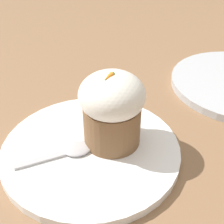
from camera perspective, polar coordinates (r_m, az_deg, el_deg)
The scene contains 4 objects.
ground_plane at distance 0.47m, azimuth -3.87°, elevation -7.55°, with size 4.00×4.00×0.00m, color #846042.
dessert_plate at distance 0.47m, azimuth -3.90°, elevation -6.94°, with size 0.26×0.26×0.01m.
carrot_cake at distance 0.43m, azimuth -0.00°, elevation 0.74°, with size 0.09×0.09×0.12m.
spoon at distance 0.45m, azimuth -7.86°, elevation -7.15°, with size 0.11×0.08×0.01m.
Camera 1 is at (0.26, 0.22, 0.32)m, focal length 50.00 mm.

